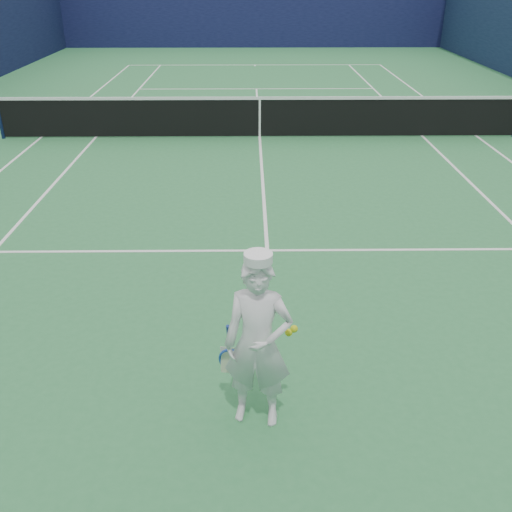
{
  "coord_description": "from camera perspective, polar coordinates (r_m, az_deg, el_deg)",
  "views": [
    {
      "loc": [
        -0.26,
        -14.08,
        3.81
      ],
      "look_at": [
        -0.19,
        -8.45,
        0.95
      ],
      "focal_mm": 40.0,
      "sensor_mm": 36.0,
      "label": 1
    }
  ],
  "objects": [
    {
      "name": "court_markings",
      "position": [
        14.59,
        0.37,
        11.78
      ],
      "size": [
        11.03,
        23.83,
        0.01
      ],
      "color": "white",
      "rests_on": "ground"
    },
    {
      "name": "ground",
      "position": [
        14.59,
        0.37,
        11.77
      ],
      "size": [
        80.0,
        80.0,
        0.0
      ],
      "primitive_type": "plane",
      "color": "#2B723E",
      "rests_on": "ground"
    },
    {
      "name": "windscreen_fence",
      "position": [
        14.2,
        0.4,
        19.58
      ],
      "size": [
        20.12,
        36.12,
        4.0
      ],
      "color": "#0F1239",
      "rests_on": "ground"
    },
    {
      "name": "tennis_net",
      "position": [
        14.46,
        0.38,
        13.89
      ],
      "size": [
        12.88,
        0.09,
        1.07
      ],
      "color": "#141E4C",
      "rests_on": "ground"
    },
    {
      "name": "tennis_player",
      "position": [
        5.09,
        0.19,
        -8.73
      ],
      "size": [
        0.75,
        0.56,
        1.74
      ],
      "rotation": [
        0.0,
        0.0,
        -0.16
      ],
      "color": "white",
      "rests_on": "ground"
    }
  ]
}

